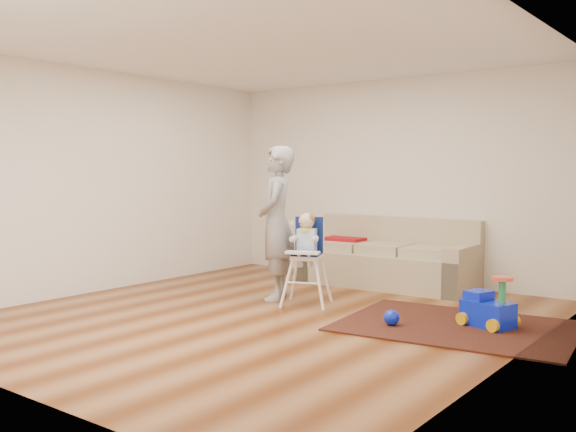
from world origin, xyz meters
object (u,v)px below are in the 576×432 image
Objects in this scene: high_chair at (307,261)px; toy_ball at (392,318)px; ride_on_toy at (488,300)px; adult at (277,223)px; side_table at (323,259)px; sofa at (387,252)px.

toy_ball is at bearing -38.50° from high_chair.
ride_on_toy is 2.50m from adult.
adult reaches higher than side_table.
adult reaches higher than ride_on_toy.
ride_on_toy is (1.83, -1.41, -0.17)m from sofa.
adult reaches higher than toy_ball.
toy_ball is at bearing -43.73° from side_table.
sofa reaches higher than toy_ball.
side_table is 0.92× the size of ride_on_toy.
sofa is at bearing 119.54° from toy_ball.
toy_ball is at bearing 45.99° from adult.
toy_ball is (2.22, -2.13, -0.14)m from side_table.
sofa is 4.58× the size of ride_on_toy.
high_chair reaches higher than ride_on_toy.
sofa is at bearing -10.06° from side_table.
sofa is 1.71m from adult.
high_chair reaches higher than sofa.
adult is (-0.59, -1.54, 0.45)m from sofa.
toy_ball is 0.08× the size of adult.
toy_ball is 1.90m from adult.
ride_on_toy is 0.48× the size of high_chair.
sofa is 1.29× the size of adult.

